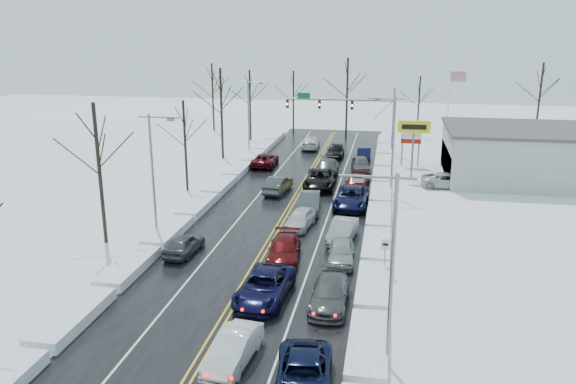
% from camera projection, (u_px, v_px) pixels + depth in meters
% --- Properties ---
extents(ground, '(160.00, 160.00, 0.00)m').
position_uv_depth(ground, '(280.00, 224.00, 43.90)').
color(ground, white).
rests_on(ground, ground).
extents(road_surface, '(14.00, 84.00, 0.01)m').
position_uv_depth(road_surface, '(284.00, 216.00, 45.79)').
color(road_surface, black).
rests_on(road_surface, ground).
extents(snow_bank_left, '(1.87, 72.00, 0.64)m').
position_uv_depth(snow_bank_left, '(196.00, 211.00, 47.10)').
color(snow_bank_left, white).
rests_on(snow_bank_left, ground).
extents(snow_bank_right, '(1.87, 72.00, 0.64)m').
position_uv_depth(snow_bank_right, '(378.00, 222.00, 44.48)').
color(snow_bank_right, white).
rests_on(snow_bank_right, ground).
extents(traffic_signal_mast, '(13.28, 0.39, 8.00)m').
position_uv_depth(traffic_signal_mast, '(352.00, 108.00, 68.24)').
color(traffic_signal_mast, slate).
rests_on(traffic_signal_mast, ground).
extents(tires_plus_sign, '(3.20, 0.34, 6.00)m').
position_uv_depth(tires_plus_sign, '(414.00, 131.00, 55.82)').
color(tires_plus_sign, slate).
rests_on(tires_plus_sign, ground).
extents(used_vehicles_sign, '(2.20, 0.22, 4.65)m').
position_uv_depth(used_vehicles_sign, '(411.00, 137.00, 61.96)').
color(used_vehicles_sign, slate).
rests_on(used_vehicles_sign, ground).
extents(speed_limit_sign, '(0.55, 0.09, 2.35)m').
position_uv_depth(speed_limit_sign, '(385.00, 250.00, 34.47)').
color(speed_limit_sign, slate).
rests_on(speed_limit_sign, ground).
extents(flagpole, '(1.87, 1.20, 10.00)m').
position_uv_depth(flagpole, '(450.00, 105.00, 68.00)').
color(flagpole, silver).
rests_on(flagpole, ground).
extents(dealership_building, '(20.40, 12.40, 5.30)m').
position_uv_depth(dealership_building, '(549.00, 155.00, 56.04)').
color(dealership_building, '#A3A49F').
rests_on(dealership_building, ground).
extents(streetlight_se, '(3.20, 0.25, 9.00)m').
position_uv_depth(streetlight_se, '(388.00, 257.00, 23.98)').
color(streetlight_se, slate).
rests_on(streetlight_se, ground).
extents(streetlight_ne, '(3.20, 0.25, 9.00)m').
position_uv_depth(streetlight_ne, '(391.00, 138.00, 50.45)').
color(streetlight_ne, slate).
rests_on(streetlight_ne, ground).
extents(streetlight_sw, '(3.20, 0.25, 9.00)m').
position_uv_depth(streetlight_sw, '(155.00, 166.00, 40.07)').
color(streetlight_sw, slate).
rests_on(streetlight_sw, ground).
extents(streetlight_nw, '(3.20, 0.25, 9.00)m').
position_uv_depth(streetlight_nw, '(250.00, 112.00, 66.54)').
color(streetlight_nw, slate).
rests_on(streetlight_nw, ground).
extents(tree_left_b, '(4.00, 4.00, 10.00)m').
position_uv_depth(tree_left_b, '(97.00, 147.00, 38.27)').
color(tree_left_b, '#2D231C').
rests_on(tree_left_b, ground).
extents(tree_left_c, '(3.40, 3.40, 8.50)m').
position_uv_depth(tree_left_c, '(184.00, 128.00, 51.62)').
color(tree_left_c, '#2D231C').
rests_on(tree_left_c, ground).
extents(tree_left_d, '(4.20, 4.20, 10.50)m').
position_uv_depth(tree_left_d, '(221.00, 96.00, 64.59)').
color(tree_left_d, '#2D231C').
rests_on(tree_left_d, ground).
extents(tree_left_e, '(3.80, 3.80, 9.50)m').
position_uv_depth(tree_left_e, '(250.00, 91.00, 76.05)').
color(tree_left_e, '#2D231C').
rests_on(tree_left_e, ground).
extents(tree_far_a, '(4.00, 4.00, 10.00)m').
position_uv_depth(tree_far_a, '(212.00, 84.00, 82.87)').
color(tree_far_a, '#2D231C').
rests_on(tree_far_a, ground).
extents(tree_far_b, '(3.60, 3.60, 9.00)m').
position_uv_depth(tree_far_b, '(293.00, 90.00, 81.94)').
color(tree_far_b, '#2D231C').
rests_on(tree_far_b, ground).
extents(tree_far_c, '(4.40, 4.40, 11.00)m').
position_uv_depth(tree_far_c, '(347.00, 82.00, 78.28)').
color(tree_far_c, '#2D231C').
rests_on(tree_far_c, ground).
extents(tree_far_d, '(3.40, 3.40, 8.50)m').
position_uv_depth(tree_far_d, '(419.00, 95.00, 78.46)').
color(tree_far_d, '#2D231C').
rests_on(tree_far_d, ground).
extents(tree_far_e, '(4.20, 4.20, 10.50)m').
position_uv_depth(tree_far_e, '(541.00, 86.00, 75.79)').
color(tree_far_e, '#2D231C').
rests_on(tree_far_e, ground).
extents(queued_car_1, '(1.96, 4.49, 1.43)m').
position_uv_depth(queued_car_1, '(234.00, 363.00, 25.64)').
color(queued_car_1, silver).
rests_on(queued_car_1, ground).
extents(queued_car_2, '(2.90, 5.75, 1.56)m').
position_uv_depth(queued_car_2, '(265.00, 299.00, 31.71)').
color(queued_car_2, black).
rests_on(queued_car_2, ground).
extents(queued_car_3, '(2.51, 5.19, 1.46)m').
position_uv_depth(queued_car_3, '(284.00, 260.00, 37.15)').
color(queued_car_3, '#4E0A0B').
rests_on(queued_car_3, ground).
extents(queued_car_4, '(2.21, 4.40, 1.44)m').
position_uv_depth(queued_car_4, '(300.00, 227.00, 43.23)').
color(queued_car_4, silver).
rests_on(queued_car_4, ground).
extents(queued_car_5, '(2.12, 4.92, 1.58)m').
position_uv_depth(queued_car_5, '(310.00, 211.00, 47.14)').
color(queued_car_5, '#3F4244').
rests_on(queued_car_5, ground).
extents(queued_car_6, '(3.02, 6.21, 1.70)m').
position_uv_depth(queued_car_6, '(320.00, 187.00, 54.21)').
color(queued_car_6, black).
rests_on(queued_car_6, ground).
extents(queued_car_7, '(2.40, 5.56, 1.59)m').
position_uv_depth(queued_car_7, '(327.00, 175.00, 58.70)').
color(queued_car_7, '#404245').
rests_on(queued_car_7, ground).
extents(queued_car_8, '(1.94, 4.80, 1.63)m').
position_uv_depth(queued_car_8, '(335.00, 157.00, 67.13)').
color(queued_car_8, black).
rests_on(queued_car_8, ground).
extents(queued_car_11, '(2.05, 4.99, 1.44)m').
position_uv_depth(queued_car_11, '(329.00, 305.00, 31.00)').
color(queued_car_11, '#444749').
rests_on(queued_car_11, ground).
extents(queued_car_12, '(1.94, 4.29, 1.43)m').
position_uv_depth(queued_car_12, '(341.00, 262.00, 36.81)').
color(queued_car_12, '#93959B').
rests_on(queued_car_12, ground).
extents(queued_car_13, '(2.10, 4.72, 1.51)m').
position_uv_depth(queued_car_13, '(342.00, 240.00, 40.61)').
color(queued_car_13, gray).
rests_on(queued_car_13, ground).
extents(queued_car_14, '(2.95, 6.08, 1.67)m').
position_uv_depth(queued_car_14, '(351.00, 207.00, 48.31)').
color(queued_car_14, black).
rests_on(queued_car_14, ground).
extents(queued_car_15, '(2.66, 5.20, 1.44)m').
position_uv_depth(queued_car_15, '(356.00, 191.00, 53.14)').
color(queued_car_15, '#4B0A0B').
rests_on(queued_car_15, ground).
extents(queued_car_16, '(2.52, 4.92, 1.60)m').
position_uv_depth(queued_car_16, '(360.00, 171.00, 60.40)').
color(queued_car_16, '#46494B').
rests_on(queued_car_16, ground).
extents(queued_car_17, '(1.61, 4.42, 1.45)m').
position_uv_depth(queued_car_17, '(364.00, 161.00, 65.32)').
color(queued_car_17, black).
rests_on(queued_car_17, ground).
extents(oncoming_car_0, '(2.15, 4.86, 1.55)m').
position_uv_depth(oncoming_car_0, '(278.00, 192.00, 52.58)').
color(oncoming_car_0, '#3B3E3F').
rests_on(oncoming_car_0, ground).
extents(oncoming_car_1, '(2.53, 5.34, 1.47)m').
position_uv_depth(oncoming_car_1, '(265.00, 166.00, 62.68)').
color(oncoming_car_1, '#44090D').
rests_on(oncoming_car_1, ground).
extents(oncoming_car_2, '(2.48, 5.47, 1.55)m').
position_uv_depth(oncoming_car_2, '(311.00, 148.00, 72.15)').
color(oncoming_car_2, silver).
rests_on(oncoming_car_2, ground).
extents(oncoming_car_3, '(1.98, 4.25, 1.41)m').
position_uv_depth(oncoming_car_3, '(184.00, 254.00, 38.16)').
color(oncoming_car_3, '#424447').
rests_on(oncoming_car_3, ground).
extents(parked_car_0, '(5.08, 2.41, 1.40)m').
position_uv_depth(parked_car_0, '(447.00, 188.00, 54.20)').
color(parked_car_0, silver).
rests_on(parked_car_0, ground).
extents(parked_car_1, '(2.39, 5.38, 1.53)m').
position_uv_depth(parked_car_1, '(478.00, 184.00, 55.56)').
color(parked_car_1, black).
rests_on(parked_car_1, ground).
extents(parked_car_2, '(2.21, 4.35, 1.42)m').
position_uv_depth(parked_car_2, '(451.00, 170.00, 61.01)').
color(parked_car_2, black).
rests_on(parked_car_2, ground).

